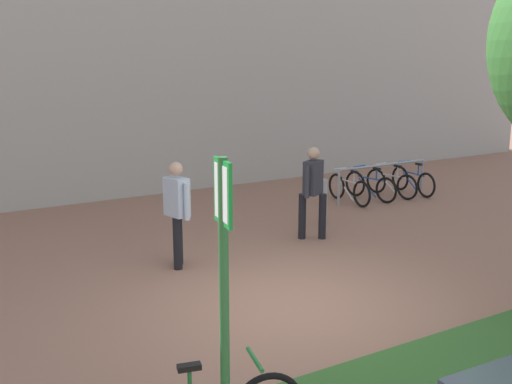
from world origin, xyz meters
TOP-DOWN VIEW (x-y plane):
  - ground_plane at (0.00, 0.00)m, footprint 60.00×60.00m
  - planter_strip at (-0.20, -2.37)m, footprint 7.00×1.10m
  - parking_sign_post at (-2.29, -2.37)m, footprint 0.08×0.36m
  - bike_rack_cluster at (5.35, 4.26)m, footprint 2.66×1.60m
  - bollard_steel at (2.85, 3.20)m, footprint 0.16×0.16m
  - person_suited_dark at (2.03, 2.42)m, footprint 0.54×0.41m
  - person_casual_tan at (-0.73, 2.27)m, footprint 0.33×0.59m

SIDE VIEW (x-z plane):
  - ground_plane at x=0.00m, z-range 0.00..0.00m
  - planter_strip at x=-0.20m, z-range 0.00..0.16m
  - bike_rack_cluster at x=5.35m, z-range -0.07..0.76m
  - bollard_steel at x=2.85m, z-range 0.00..0.90m
  - person_suited_dark at x=2.03m, z-range 0.12..1.84m
  - person_casual_tan at x=-0.73m, z-range 0.12..1.84m
  - parking_sign_post at x=-2.29m, z-range 0.39..3.00m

